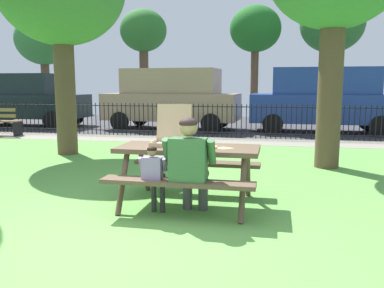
% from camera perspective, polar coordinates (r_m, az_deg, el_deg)
% --- Properties ---
extents(ground, '(28.00, 12.22, 0.02)m').
position_cam_1_polar(ground, '(6.14, -3.34, -6.47)').
color(ground, '#61A247').
extents(cobblestone_walkway, '(28.00, 1.40, 0.01)m').
position_cam_1_polar(cobblestone_walkway, '(11.37, 3.43, 0.44)').
color(cobblestone_walkway, gray).
extents(street_asphalt, '(28.00, 7.92, 0.01)m').
position_cam_1_polar(street_asphalt, '(15.97, 5.65, 2.69)').
color(street_asphalt, '#38383D').
extents(picnic_table_foreground, '(1.82, 1.50, 0.79)m').
position_cam_1_polar(picnic_table_foreground, '(5.25, -0.54, -2.21)').
color(picnic_table_foreground, brown).
rests_on(picnic_table_foreground, ground).
extents(pizza_box_open, '(0.50, 0.54, 0.52)m').
position_cam_1_polar(pizza_box_open, '(5.42, -2.80, 1.28)').
color(pizza_box_open, tan).
rests_on(pizza_box_open, picnic_table_foreground).
extents(pizza_slice_on_table, '(0.22, 0.16, 0.02)m').
position_cam_1_polar(pizza_slice_on_table, '(5.11, 4.18, -0.47)').
color(pizza_slice_on_table, '#F1D874').
rests_on(pizza_slice_on_table, picnic_table_foreground).
extents(adult_at_table, '(0.61, 0.59, 1.19)m').
position_cam_1_polar(adult_at_table, '(4.73, -0.29, -2.65)').
color(adult_at_table, '#4A4A4A').
rests_on(adult_at_table, ground).
extents(child_at_table, '(0.34, 0.33, 0.85)m').
position_cam_1_polar(child_at_table, '(4.84, -5.34, -4.15)').
color(child_at_table, '#2E2E2E').
rests_on(child_at_table, ground).
extents(iron_fence_streetside, '(18.61, 0.03, 0.99)m').
position_cam_1_polar(iron_fence_streetside, '(12.00, 3.89, 3.29)').
color(iron_fence_streetside, black).
rests_on(iron_fence_streetside, ground).
extents(parked_car_far_left, '(4.42, 1.95, 1.94)m').
position_cam_1_polar(parked_car_far_left, '(16.47, -22.20, 5.82)').
color(parked_car_far_left, black).
rests_on(parked_car_far_left, ground).
extents(parked_car_left, '(4.69, 2.15, 2.08)m').
position_cam_1_polar(parked_car_left, '(14.20, -2.82, 6.48)').
color(parked_car_left, '#A08068').
rests_on(parked_car_left, ground).
extents(parked_car_center, '(4.65, 2.05, 2.08)m').
position_cam_1_polar(parked_car_center, '(13.89, 17.91, 6.05)').
color(parked_car_center, navy).
rests_on(parked_car_center, ground).
extents(far_tree_left, '(3.04, 3.04, 5.35)m').
position_cam_1_polar(far_tree_left, '(24.30, -20.03, 13.45)').
color(far_tree_left, brown).
rests_on(far_tree_left, ground).
extents(far_tree_midleft, '(2.41, 2.41, 5.40)m').
position_cam_1_polar(far_tree_midleft, '(22.00, -6.80, 15.10)').
color(far_tree_midleft, brown).
rests_on(far_tree_midleft, ground).
extents(far_tree_center, '(2.51, 2.51, 5.38)m').
position_cam_1_polar(far_tree_center, '(21.00, 8.85, 15.40)').
color(far_tree_center, brown).
rests_on(far_tree_center, ground).
extents(far_tree_midright, '(3.01, 3.01, 5.75)m').
position_cam_1_polar(far_tree_midright, '(21.18, 18.99, 15.38)').
color(far_tree_midright, brown).
rests_on(far_tree_midright, ground).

